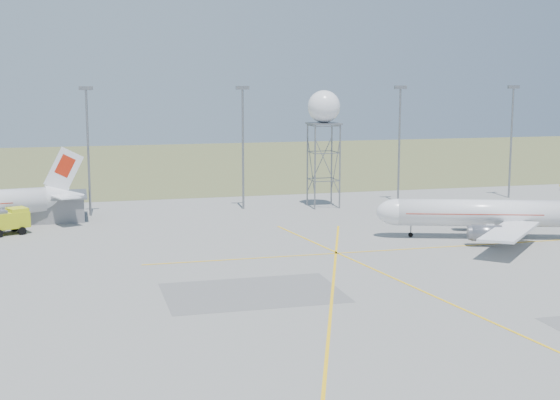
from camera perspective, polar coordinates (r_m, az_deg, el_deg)
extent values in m
plane|color=gray|center=(74.09, 16.15, -8.49)|extent=(400.00, 400.00, 0.00)
cube|color=#535B32|center=(204.94, -4.32, 2.77)|extent=(400.00, 120.00, 0.03)
cube|color=slate|center=(126.22, -18.23, -0.64)|extent=(18.00, 9.00, 3.60)
cube|color=slate|center=(125.93, -18.27, 0.24)|extent=(19.00, 10.00, 0.30)
cylinder|color=slate|center=(126.95, -13.85, 3.33)|extent=(0.36, 0.36, 20.00)
cube|color=slate|center=(126.42, -14.02, 7.94)|extent=(2.20, 0.50, 0.60)
cylinder|color=slate|center=(129.78, -2.73, 3.70)|extent=(0.36, 0.36, 20.00)
cube|color=slate|center=(129.27, -2.76, 8.20)|extent=(2.20, 0.50, 0.60)
cylinder|color=slate|center=(138.36, 8.71, 3.92)|extent=(0.36, 0.36, 20.00)
cube|color=slate|center=(137.88, 8.81, 8.15)|extent=(2.20, 0.50, 0.60)
cylinder|color=slate|center=(148.49, 16.54, 3.99)|extent=(0.36, 0.36, 20.00)
cube|color=slate|center=(148.04, 16.72, 7.92)|extent=(2.20, 0.50, 0.60)
cylinder|color=black|center=(162.65, 19.82, 0.82)|extent=(0.10, 0.10, 0.80)
cylinder|color=white|center=(110.18, 14.82, -0.92)|extent=(23.88, 11.00, 3.68)
ellipsoid|color=white|center=(108.45, 8.61, -0.88)|extent=(6.75, 5.34, 3.68)
cube|color=black|center=(108.27, 8.03, -0.58)|extent=(1.96, 2.36, 0.90)
cube|color=white|center=(118.62, 14.68, -0.69)|extent=(6.36, 15.19, 0.33)
cube|color=white|center=(102.67, 16.45, -2.21)|extent=(13.44, 13.63, 0.33)
cylinder|color=slate|center=(115.47, 13.82, -1.33)|extent=(4.33, 3.22, 2.12)
cylinder|color=slate|center=(105.16, 14.85, -2.35)|extent=(4.33, 3.22, 2.12)
cube|color=red|center=(109.82, 13.88, -0.87)|extent=(18.65, 9.31, 0.11)
cylinder|color=black|center=(109.19, 9.53, -2.48)|extent=(0.81, 0.81, 0.83)
cube|color=black|center=(111.11, 15.69, -2.49)|extent=(2.61, 5.53, 0.83)
cylinder|color=slate|center=(111.03, 15.70, -2.28)|extent=(0.28, 0.28, 1.66)
cone|color=white|center=(122.80, -15.46, 0.24)|extent=(6.29, 4.70, 3.83)
cube|color=white|center=(122.29, -15.53, 2.10)|extent=(6.11, 1.26, 7.21)
cube|color=red|center=(122.24, -15.46, 2.42)|extent=(3.31, 0.85, 3.70)
cube|color=white|center=(125.68, -15.89, 0.63)|extent=(3.87, 5.69, 0.17)
cube|color=white|center=(119.66, -15.47, 0.25)|extent=(3.87, 5.69, 0.17)
cylinder|color=slate|center=(129.62, 2.58, 2.40)|extent=(0.26, 0.26, 14.20)
cylinder|color=slate|center=(130.99, 4.40, 2.45)|extent=(0.26, 0.26, 14.20)
cylinder|color=slate|center=(135.10, 3.79, 2.65)|extent=(0.26, 0.26, 14.20)
cylinder|color=slate|center=(133.77, 2.02, 2.61)|extent=(0.26, 0.26, 14.20)
cube|color=slate|center=(131.76, 3.22, 5.60)|extent=(4.97, 4.97, 0.27)
sphere|color=white|center=(131.63, 3.23, 6.84)|extent=(5.46, 5.46, 5.46)
cube|color=#CAD118|center=(116.19, -18.66, -0.88)|extent=(3.35, 3.56, 1.42)
cube|color=black|center=(116.40, -18.34, -0.80)|extent=(1.14, 2.45, 1.01)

